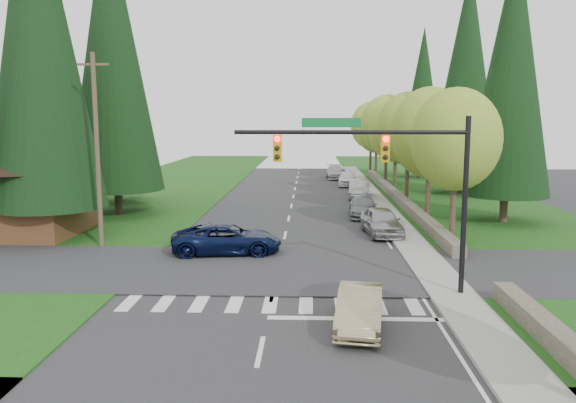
# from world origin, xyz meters

# --- Properties ---
(ground) EXTENTS (120.00, 120.00, 0.00)m
(ground) POSITION_xyz_m (0.00, 0.00, 0.00)
(ground) COLOR #28282B
(ground) RESTS_ON ground
(grass_east) EXTENTS (14.00, 110.00, 0.06)m
(grass_east) POSITION_xyz_m (13.00, 20.00, 0.03)
(grass_east) COLOR #194312
(grass_east) RESTS_ON ground
(grass_west) EXTENTS (14.00, 110.00, 0.06)m
(grass_west) POSITION_xyz_m (-13.00, 20.00, 0.03)
(grass_west) COLOR #194312
(grass_west) RESTS_ON ground
(cross_street) EXTENTS (120.00, 8.00, 0.10)m
(cross_street) POSITION_xyz_m (0.00, 8.00, 0.00)
(cross_street) COLOR #28282B
(cross_street) RESTS_ON ground
(sidewalk_east) EXTENTS (1.80, 80.00, 0.13)m
(sidewalk_east) POSITION_xyz_m (6.90, 22.00, 0.07)
(sidewalk_east) COLOR gray
(sidewalk_east) RESTS_ON ground
(curb_east) EXTENTS (0.20, 80.00, 0.13)m
(curb_east) POSITION_xyz_m (6.05, 22.00, 0.07)
(curb_east) COLOR gray
(curb_east) RESTS_ON ground
(stone_wall_north) EXTENTS (0.70, 40.00, 0.70)m
(stone_wall_north) POSITION_xyz_m (8.60, 30.00, 0.35)
(stone_wall_north) COLOR #4C4438
(stone_wall_north) RESTS_ON ground
(traffic_signal) EXTENTS (8.70, 0.37, 6.80)m
(traffic_signal) POSITION_xyz_m (4.37, 4.50, 4.98)
(traffic_signal) COLOR black
(traffic_signal) RESTS_ON ground
(brown_building) EXTENTS (8.40, 8.40, 5.40)m
(brown_building) POSITION_xyz_m (-15.00, 15.00, 3.14)
(brown_building) COLOR #4C2D19
(brown_building) RESTS_ON ground
(utility_pole) EXTENTS (1.60, 0.24, 10.00)m
(utility_pole) POSITION_xyz_m (-9.50, 12.00, 5.14)
(utility_pole) COLOR #473828
(utility_pole) RESTS_ON ground
(decid_tree_0) EXTENTS (4.80, 4.80, 8.37)m
(decid_tree_0) POSITION_xyz_m (9.20, 14.00, 5.60)
(decid_tree_0) COLOR #38281C
(decid_tree_0) RESTS_ON ground
(decid_tree_1) EXTENTS (5.20, 5.20, 8.80)m
(decid_tree_1) POSITION_xyz_m (9.30, 21.00, 5.80)
(decid_tree_1) COLOR #38281C
(decid_tree_1) RESTS_ON ground
(decid_tree_2) EXTENTS (5.00, 5.00, 8.82)m
(decid_tree_2) POSITION_xyz_m (9.10, 28.00, 5.93)
(decid_tree_2) COLOR #38281C
(decid_tree_2) RESTS_ON ground
(decid_tree_3) EXTENTS (5.00, 5.00, 8.55)m
(decid_tree_3) POSITION_xyz_m (9.20, 35.00, 5.66)
(decid_tree_3) COLOR #38281C
(decid_tree_3) RESTS_ON ground
(decid_tree_4) EXTENTS (5.40, 5.40, 9.18)m
(decid_tree_4) POSITION_xyz_m (9.30, 42.00, 6.06)
(decid_tree_4) COLOR #38281C
(decid_tree_4) RESTS_ON ground
(decid_tree_5) EXTENTS (4.80, 4.80, 8.30)m
(decid_tree_5) POSITION_xyz_m (9.10, 49.00, 5.53)
(decid_tree_5) COLOR #38281C
(decid_tree_5) RESTS_ON ground
(decid_tree_6) EXTENTS (5.20, 5.20, 8.86)m
(decid_tree_6) POSITION_xyz_m (9.20, 56.00, 5.86)
(decid_tree_6) COLOR #38281C
(decid_tree_6) RESTS_ON ground
(conifer_w_a) EXTENTS (6.12, 6.12, 19.80)m
(conifer_w_a) POSITION_xyz_m (-13.00, 14.00, 10.79)
(conifer_w_a) COLOR #38281C
(conifer_w_a) RESTS_ON ground
(conifer_w_b) EXTENTS (5.44, 5.44, 17.80)m
(conifer_w_b) POSITION_xyz_m (-16.00, 18.00, 9.79)
(conifer_w_b) COLOR #38281C
(conifer_w_b) RESTS_ON ground
(conifer_w_c) EXTENTS (6.46, 6.46, 20.80)m
(conifer_w_c) POSITION_xyz_m (-12.00, 22.00, 11.29)
(conifer_w_c) COLOR #38281C
(conifer_w_c) RESTS_ON ground
(conifer_w_e) EXTENTS (5.78, 5.78, 18.80)m
(conifer_w_e) POSITION_xyz_m (-14.00, 28.00, 10.29)
(conifer_w_e) COLOR #38281C
(conifer_w_e) RESTS_ON ground
(conifer_e_a) EXTENTS (5.44, 5.44, 17.80)m
(conifer_e_a) POSITION_xyz_m (14.00, 20.00, 9.79)
(conifer_e_a) COLOR #38281C
(conifer_e_a) RESTS_ON ground
(conifer_e_b) EXTENTS (6.12, 6.12, 19.80)m
(conifer_e_b) POSITION_xyz_m (15.00, 34.00, 10.79)
(conifer_e_b) COLOR #38281C
(conifer_e_b) RESTS_ON ground
(conifer_e_c) EXTENTS (5.10, 5.10, 16.80)m
(conifer_e_c) POSITION_xyz_m (14.00, 48.00, 9.29)
(conifer_e_c) COLOR #38281C
(conifer_e_c) RESTS_ON ground
(sedan_champagne) EXTENTS (1.91, 4.15, 1.32)m
(sedan_champagne) POSITION_xyz_m (3.04, 0.97, 0.66)
(sedan_champagne) COLOR tan
(sedan_champagne) RESTS_ON ground
(suv_navy) EXTENTS (5.68, 3.12, 1.51)m
(suv_navy) POSITION_xyz_m (-2.71, 10.85, 0.75)
(suv_navy) COLOR #0B1438
(suv_navy) RESTS_ON ground
(parked_car_a) EXTENTS (2.36, 4.86, 1.60)m
(parked_car_a) POSITION_xyz_m (5.60, 15.79, 0.80)
(parked_car_a) COLOR #9F9FA3
(parked_car_a) RESTS_ON ground
(parked_car_b) EXTENTS (2.13, 4.73, 1.35)m
(parked_car_b) POSITION_xyz_m (5.10, 22.00, 0.67)
(parked_car_b) COLOR slate
(parked_car_b) RESTS_ON ground
(parked_car_c) EXTENTS (2.06, 4.91, 1.58)m
(parked_car_c) POSITION_xyz_m (5.60, 30.85, 0.79)
(parked_car_c) COLOR #A8A9AD
(parked_car_c) RESTS_ON ground
(parked_car_d) EXTENTS (2.02, 4.51, 1.50)m
(parked_car_d) POSITION_xyz_m (5.19, 39.89, 0.75)
(parked_car_d) COLOR white
(parked_car_d) RESTS_ON ground
(parked_car_e) EXTENTS (2.25, 5.12, 1.46)m
(parked_car_e) POSITION_xyz_m (4.34, 46.95, 0.73)
(parked_car_e) COLOR #A7A6AB
(parked_car_e) RESTS_ON ground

